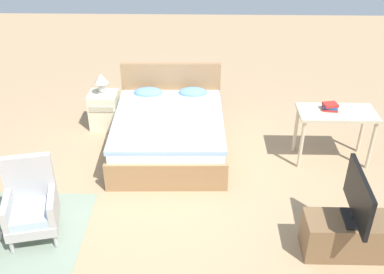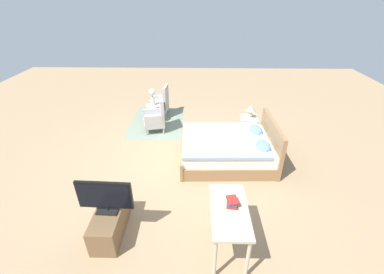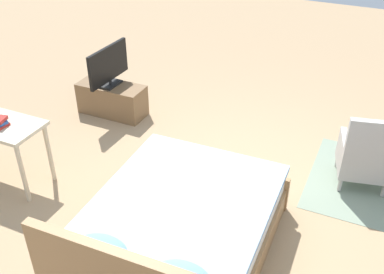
# 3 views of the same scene
# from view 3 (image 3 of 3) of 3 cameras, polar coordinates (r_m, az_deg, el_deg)

# --- Properties ---
(ground_plane) EXTENTS (16.00, 16.00, 0.00)m
(ground_plane) POSITION_cam_3_polar(r_m,az_deg,el_deg) (5.06, 3.41, -6.93)
(ground_plane) COLOR #A38460
(bed) EXTENTS (1.62, 2.06, 0.96)m
(bed) POSITION_cam_3_polar(r_m,az_deg,el_deg) (4.15, -1.83, -12.05)
(bed) COLOR #997047
(bed) RESTS_ON ground_plane
(armchair_by_window_right) EXTENTS (0.65, 0.65, 0.92)m
(armchair_by_window_right) POSITION_cam_3_polar(r_m,az_deg,el_deg) (5.28, 21.16, -2.33)
(armchair_by_window_right) COLOR #ADA8A3
(armchair_by_window_right) RESTS_ON floor_rug
(tv_stand) EXTENTS (0.96, 0.40, 0.45)m
(tv_stand) POSITION_cam_3_polar(r_m,az_deg,el_deg) (6.51, -10.10, 4.73)
(tv_stand) COLOR brown
(tv_stand) RESTS_ON ground_plane
(tv_flatscreen) EXTENTS (0.21, 0.83, 0.56)m
(tv_flatscreen) POSITION_cam_3_polar(r_m,az_deg,el_deg) (6.29, -10.57, 8.89)
(tv_flatscreen) COLOR black
(tv_flatscreen) RESTS_ON tv_stand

